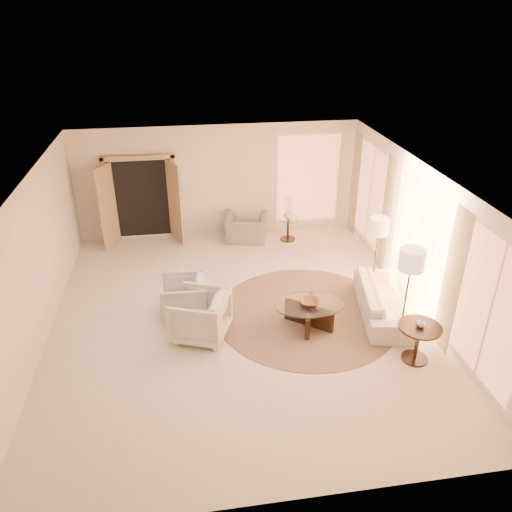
{
  "coord_description": "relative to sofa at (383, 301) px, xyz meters",
  "views": [
    {
      "loc": [
        -0.89,
        -7.93,
        5.48
      ],
      "look_at": [
        0.4,
        0.4,
        1.1
      ],
      "focal_mm": 35.0,
      "sensor_mm": 36.0,
      "label": 1
    }
  ],
  "objects": [
    {
      "name": "room",
      "position": [
        -2.77,
        0.3,
        1.09
      ],
      "size": [
        7.04,
        8.04,
        2.83
      ],
      "color": "silver",
      "rests_on": "ground"
    },
    {
      "name": "windows_right",
      "position": [
        0.68,
        0.4,
        1.04
      ],
      "size": [
        0.1,
        6.4,
        2.4
      ],
      "primitive_type": null,
      "color": "#FFA566",
      "rests_on": "room"
    },
    {
      "name": "window_back_corner",
      "position": [
        -0.47,
        4.25,
        1.04
      ],
      "size": [
        1.7,
        0.1,
        2.4
      ],
      "primitive_type": null,
      "color": "#FFA566",
      "rests_on": "room"
    },
    {
      "name": "curtains_right",
      "position": [
        0.63,
        1.3,
        0.99
      ],
      "size": [
        0.06,
        5.2,
        2.6
      ],
      "primitive_type": null,
      "color": "tan",
      "rests_on": "room"
    },
    {
      "name": "french_doors",
      "position": [
        -4.67,
        4.12,
        0.76
      ],
      "size": [
        1.95,
        0.66,
        2.16
      ],
      "color": "tan",
      "rests_on": "room"
    },
    {
      "name": "area_rug",
      "position": [
        -1.44,
        0.22,
        -0.3
      ],
      "size": [
        4.66,
        4.66,
        0.01
      ],
      "primitive_type": "cylinder",
      "rotation": [
        0.0,
        0.0,
        0.43
      ],
      "color": "#483325",
      "rests_on": "room"
    },
    {
      "name": "sofa",
      "position": [
        0.0,
        0.0,
        0.0
      ],
      "size": [
        1.19,
        2.21,
        0.61
      ],
      "primitive_type": "imported",
      "rotation": [
        0.0,
        0.0,
        1.39
      ],
      "color": "beige",
      "rests_on": "room"
    },
    {
      "name": "armchair_left",
      "position": [
        -3.78,
        0.57,
        0.12
      ],
      "size": [
        0.82,
        0.87,
        0.86
      ],
      "primitive_type": "imported",
      "rotation": [
        0.0,
        0.0,
        -1.62
      ],
      "color": "beige",
      "rests_on": "room"
    },
    {
      "name": "armchair_right",
      "position": [
        -3.51,
        -0.16,
        0.17
      ],
      "size": [
        1.14,
        1.18,
        0.95
      ],
      "primitive_type": "imported",
      "rotation": [
        0.0,
        0.0,
        -1.95
      ],
      "color": "beige",
      "rests_on": "room"
    },
    {
      "name": "accent_chair",
      "position": [
        -2.15,
        3.7,
        0.14
      ],
      "size": [
        1.14,
        0.87,
        0.9
      ],
      "primitive_type": "imported",
      "rotation": [
        0.0,
        0.0,
        2.93
      ],
      "color": "gray",
      "rests_on": "room"
    },
    {
      "name": "coffee_table",
      "position": [
        -1.5,
        -0.16,
        -0.01
      ],
      "size": [
        1.62,
        1.62,
        0.47
      ],
      "rotation": [
        0.0,
        0.0,
        0.3
      ],
      "color": "black",
      "rests_on": "room"
    },
    {
      "name": "end_table",
      "position": [
        0.04,
        -1.39,
        0.16
      ],
      "size": [
        0.72,
        0.72,
        0.68
      ],
      "rotation": [
        0.0,
        0.0,
        -0.37
      ],
      "color": "black",
      "rests_on": "room"
    },
    {
      "name": "side_table",
      "position": [
        -1.1,
        3.57,
        0.05
      ],
      "size": [
        0.5,
        0.5,
        0.59
      ],
      "rotation": [
        0.0,
        0.0,
        0.1
      ],
      "color": "#2F2718",
      "rests_on": "room"
    },
    {
      "name": "floor_lamp_near",
      "position": [
        0.13,
        0.91,
        1.07
      ],
      "size": [
        0.39,
        0.39,
        1.62
      ],
      "rotation": [
        0.0,
        0.0,
        0.31
      ],
      "color": "#2F2718",
      "rests_on": "room"
    },
    {
      "name": "floor_lamp_far",
      "position": [
        0.02,
        -0.8,
        1.23
      ],
      "size": [
        0.44,
        0.44,
        1.8
      ],
      "rotation": [
        0.0,
        0.0,
        0.32
      ],
      "color": "#2F2718",
      "rests_on": "room"
    },
    {
      "name": "bowl",
      "position": [
        -1.5,
        -0.16,
        0.21
      ],
      "size": [
        0.39,
        0.39,
        0.08
      ],
      "primitive_type": "imported",
      "rotation": [
        0.0,
        0.0,
        -0.17
      ],
      "color": "brown",
      "rests_on": "coffee_table"
    },
    {
      "name": "end_vase",
      "position": [
        0.04,
        -1.39,
        0.44
      ],
      "size": [
        0.18,
        0.18,
        0.16
      ],
      "primitive_type": "imported",
      "rotation": [
        0.0,
        0.0,
        0.26
      ],
      "color": "white",
      "rests_on": "end_table"
    },
    {
      "name": "side_vase",
      "position": [
        -1.1,
        3.57,
        0.4
      ],
      "size": [
        0.3,
        0.3,
        0.25
      ],
      "primitive_type": "imported",
      "rotation": [
        0.0,
        0.0,
        -0.3
      ],
      "color": "white",
      "rests_on": "side_table"
    }
  ]
}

